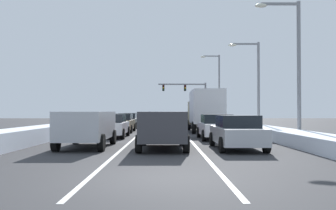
{
  "coord_description": "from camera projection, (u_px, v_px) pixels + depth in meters",
  "views": [
    {
      "loc": [
        0.2,
        -8.92,
        1.68
      ],
      "look_at": [
        0.58,
        31.63,
        2.41
      ],
      "focal_mm": 38.48,
      "sensor_mm": 36.0,
      "label": 1
    }
  ],
  "objects": [
    {
      "name": "lane_stripe_between_center_lane_and_left_lane",
      "position": [
        144.0,
        130.0,
        32.53
      ],
      "size": [
        0.14,
        52.07,
        0.01
      ],
      "primitive_type": "cube",
      "color": "silver",
      "rests_on": "ground"
    },
    {
      "name": "traffic_light_gantry",
      "position": [
        191.0,
        94.0,
        56.32
      ],
      "size": [
        7.54,
        0.47,
        6.2
      ],
      "color": "slate",
      "rests_on": "ground"
    },
    {
      "name": "ground_plane",
      "position": [
        162.0,
        133.0,
        27.82
      ],
      "size": [
        123.07,
        123.07,
        0.0
      ],
      "primitive_type": "plane",
      "color": "#333335"
    },
    {
      "name": "suv_charcoal_center_lane_nearest",
      "position": [
        163.0,
        126.0,
        16.17
      ],
      "size": [
        2.16,
        4.9,
        1.67
      ],
      "color": "#38383D",
      "rests_on": "ground"
    },
    {
      "name": "sedan_tan_left_lane_third",
      "position": [
        122.0,
        123.0,
        29.18
      ],
      "size": [
        2.0,
        4.5,
        1.51
      ],
      "color": "#937F60",
      "rests_on": "ground"
    },
    {
      "name": "sedan_white_left_lane_second",
      "position": [
        112.0,
        126.0,
        23.14
      ],
      "size": [
        2.0,
        4.5,
        1.51
      ],
      "color": "silver",
      "rests_on": "ground"
    },
    {
      "name": "sedan_black_center_lane_fifth",
      "position": [
        163.0,
        119.0,
        42.84
      ],
      "size": [
        2.0,
        4.5,
        1.51
      ],
      "color": "black",
      "rests_on": "ground"
    },
    {
      "name": "sedan_gray_left_lane_fourth",
      "position": [
        128.0,
        121.0,
        35.74
      ],
      "size": [
        2.0,
        4.5,
        1.51
      ],
      "color": "slate",
      "rests_on": "ground"
    },
    {
      "name": "snow_bank_right_shoulder",
      "position": [
        240.0,
        126.0,
        32.62
      ],
      "size": [
        1.89,
        52.07,
        0.65
      ],
      "primitive_type": "cube",
      "color": "silver",
      "rests_on": "ground"
    },
    {
      "name": "street_lamp_right_far",
      "position": [
        217.0,
        83.0,
        49.28
      ],
      "size": [
        2.66,
        0.36,
        9.44
      ],
      "color": "gray",
      "rests_on": "ground"
    },
    {
      "name": "street_lamp_right_near",
      "position": [
        293.0,
        57.0,
        20.88
      ],
      "size": [
        2.66,
        0.36,
        8.1
      ],
      "color": "gray",
      "rests_on": "ground"
    },
    {
      "name": "sedan_red_left_lane_fifth",
      "position": [
        133.0,
        119.0,
        42.13
      ],
      "size": [
        2.0,
        4.5,
        1.51
      ],
      "color": "maroon",
      "rests_on": "ground"
    },
    {
      "name": "sedan_white_right_lane_second",
      "position": [
        216.0,
        127.0,
        21.7
      ],
      "size": [
        2.0,
        4.5,
        1.51
      ],
      "color": "silver",
      "rests_on": "ground"
    },
    {
      "name": "sedan_maroon_center_lane_second",
      "position": [
        158.0,
        126.0,
        22.4
      ],
      "size": [
        2.0,
        4.5,
        1.51
      ],
      "color": "maroon",
      "rests_on": "ground"
    },
    {
      "name": "suv_green_center_lane_fourth",
      "position": [
        163.0,
        118.0,
        36.02
      ],
      "size": [
        2.16,
        4.9,
        1.67
      ],
      "color": "#1E5633",
      "rests_on": "ground"
    },
    {
      "name": "snow_bank_left_shoulder",
      "position": [
        85.0,
        126.0,
        32.49
      ],
      "size": [
        1.69,
        52.07,
        0.81
      ],
      "primitive_type": "cube",
      "color": "silver",
      "rests_on": "ground"
    },
    {
      "name": "street_lamp_right_mid",
      "position": [
        254.0,
        77.0,
        30.34
      ],
      "size": [
        2.66,
        0.36,
        7.54
      ],
      "color": "gray",
      "rests_on": "ground"
    },
    {
      "name": "suv_silver_left_lane_nearest",
      "position": [
        87.0,
        126.0,
        16.76
      ],
      "size": [
        2.16,
        4.9,
        1.67
      ],
      "color": "#B7BABF",
      "rests_on": "ground"
    },
    {
      "name": "sedan_silver_right_lane_nearest",
      "position": [
        237.0,
        132.0,
        15.99
      ],
      "size": [
        2.0,
        4.5,
        1.51
      ],
      "color": "#B7BABF",
      "rests_on": "ground"
    },
    {
      "name": "sedan_gray_right_lane_fourth",
      "position": [
        195.0,
        120.0,
        37.56
      ],
      "size": [
        2.0,
        4.5,
        1.51
      ],
      "color": "slate",
      "rests_on": "ground"
    },
    {
      "name": "suv_navy_center_lane_third",
      "position": [
        160.0,
        120.0,
        29.33
      ],
      "size": [
        2.16,
        4.9,
        1.67
      ],
      "color": "navy",
      "rests_on": "ground"
    },
    {
      "name": "sedan_red_right_lane_fifth",
      "position": [
        189.0,
        119.0,
        43.4
      ],
      "size": [
        2.0,
        4.5,
        1.51
      ],
      "color": "maroon",
      "rests_on": "ground"
    },
    {
      "name": "box_truck_right_lane_third",
      "position": [
        205.0,
        109.0,
        29.4
      ],
      "size": [
        2.53,
        7.2,
        3.36
      ],
      "color": "#937F60",
      "rests_on": "ground"
    },
    {
      "name": "lane_stripe_between_right_lane_and_center_lane",
      "position": [
        181.0,
        130.0,
        32.56
      ],
      "size": [
        0.14,
        52.07,
        0.01
      ],
      "primitive_type": "cube",
      "color": "silver",
      "rests_on": "ground"
    }
  ]
}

